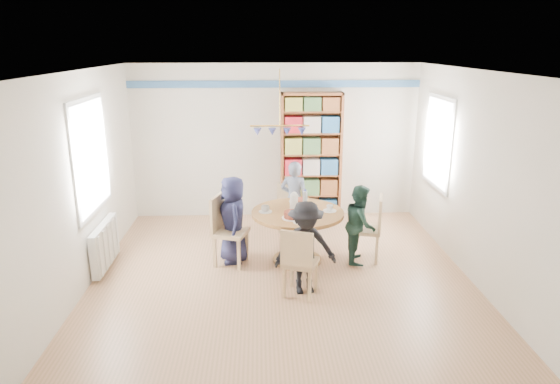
{
  "coord_description": "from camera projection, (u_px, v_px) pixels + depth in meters",
  "views": [
    {
      "loc": [
        -0.28,
        -6.17,
        3.01
      ],
      "look_at": [
        0.0,
        0.4,
        1.05
      ],
      "focal_mm": 32.0,
      "sensor_mm": 36.0,
      "label": 1
    }
  ],
  "objects": [
    {
      "name": "ground",
      "position": [
        281.0,
        274.0,
        6.77
      ],
      "size": [
        5.0,
        5.0,
        0.0
      ],
      "primitive_type": "plane",
      "color": "tan"
    },
    {
      "name": "chair_left",
      "position": [
        225.0,
        227.0,
        6.98
      ],
      "size": [
        0.55,
        0.55,
        0.99
      ],
      "color": "#D7B784",
      "rests_on": "ground"
    },
    {
      "name": "person_near",
      "position": [
        305.0,
        248.0,
        6.13
      ],
      "size": [
        0.82,
        0.54,
        1.19
      ],
      "primitive_type": "imported",
      "rotation": [
        0.0,
        0.0,
        0.13
      ],
      "color": "black",
      "rests_on": "ground"
    },
    {
      "name": "person_far",
      "position": [
        294.0,
        200.0,
        7.92
      ],
      "size": [
        0.54,
        0.44,
        1.26
      ],
      "primitive_type": "imported",
      "rotation": [
        0.0,
        0.0,
        2.78
      ],
      "color": "gray",
      "rests_on": "ground"
    },
    {
      "name": "dining_table",
      "position": [
        297.0,
        224.0,
        7.05
      ],
      "size": [
        1.3,
        1.3,
        0.75
      ],
      "color": "brown",
      "rests_on": "ground"
    },
    {
      "name": "chair_far",
      "position": [
        289.0,
        207.0,
        8.1
      ],
      "size": [
        0.42,
        0.42,
        0.84
      ],
      "color": "#D7B784",
      "rests_on": "ground"
    },
    {
      "name": "radiator",
      "position": [
        105.0,
        245.0,
        6.86
      ],
      "size": [
        0.12,
        1.0,
        0.6
      ],
      "color": "silver",
      "rests_on": "ground"
    },
    {
      "name": "chair_right",
      "position": [
        372.0,
        225.0,
        7.12
      ],
      "size": [
        0.51,
        0.51,
        0.95
      ],
      "color": "#D7B784",
      "rests_on": "ground"
    },
    {
      "name": "bookshelf",
      "position": [
        311.0,
        158.0,
        8.73
      ],
      "size": [
        1.06,
        0.32,
        2.22
      ],
      "color": "brown",
      "rests_on": "ground"
    },
    {
      "name": "person_left",
      "position": [
        233.0,
        220.0,
        7.03
      ],
      "size": [
        0.53,
        0.69,
        1.25
      ],
      "primitive_type": "imported",
      "rotation": [
        0.0,
        0.0,
        -1.34
      ],
      "color": "#171834",
      "rests_on": "ground"
    },
    {
      "name": "room_shell",
      "position": [
        260.0,
        143.0,
        7.12
      ],
      "size": [
        5.0,
        5.0,
        5.0
      ],
      "color": "white",
      "rests_on": "ground"
    },
    {
      "name": "chair_near",
      "position": [
        299.0,
        260.0,
        6.04
      ],
      "size": [
        0.51,
        0.51,
        0.9
      ],
      "color": "#D7B784",
      "rests_on": "ground"
    },
    {
      "name": "tableware",
      "position": [
        296.0,
        207.0,
        7.0
      ],
      "size": [
        1.09,
        1.09,
        0.29
      ],
      "color": "white",
      "rests_on": "dining_table"
    },
    {
      "name": "person_right",
      "position": [
        360.0,
        224.0,
        7.05
      ],
      "size": [
        0.51,
        0.61,
        1.13
      ],
      "primitive_type": "imported",
      "rotation": [
        0.0,
        0.0,
        1.41
      ],
      "color": "#183127",
      "rests_on": "ground"
    }
  ]
}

